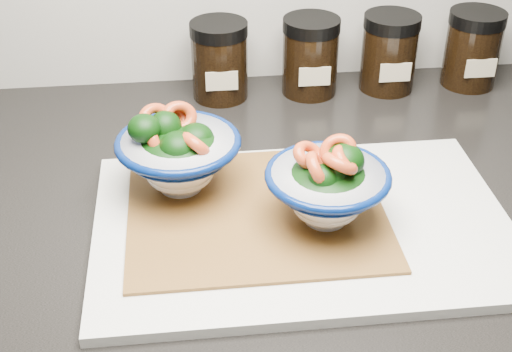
{
  "coord_description": "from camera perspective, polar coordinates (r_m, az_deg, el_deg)",
  "views": [
    {
      "loc": [
        -0.17,
        0.75,
        1.38
      ],
      "look_at": [
        -0.1,
        1.38,
        0.96
      ],
      "focal_mm": 50.0,
      "sensor_mm": 36.0,
      "label": 1
    }
  ],
  "objects": [
    {
      "name": "countertop",
      "position": [
        0.87,
        6.22,
        -1.51
      ],
      "size": [
        3.5,
        0.6,
        0.04
      ],
      "primitive_type": "cube",
      "color": "black",
      "rests_on": "cabinet"
    },
    {
      "name": "spice_jar_d",
      "position": [
        1.11,
        16.94,
        9.73
      ],
      "size": [
        0.08,
        0.08,
        0.11
      ],
      "color": "black",
      "rests_on": "countertop"
    },
    {
      "name": "spice_jar_b",
      "position": [
        1.04,
        4.36,
        9.55
      ],
      "size": [
        0.08,
        0.08,
        0.11
      ],
      "color": "black",
      "rests_on": "countertop"
    },
    {
      "name": "bowl_right",
      "position": [
        0.75,
        5.77,
        -0.86
      ],
      "size": [
        0.13,
        0.13,
        0.11
      ],
      "rotation": [
        0.0,
        0.0,
        0.44
      ],
      "color": "white",
      "rests_on": "bamboo_mat"
    },
    {
      "name": "bamboo_mat",
      "position": [
        0.78,
        -0.0,
        -2.8
      ],
      "size": [
        0.28,
        0.24,
        0.0
      ],
      "primitive_type": "cube",
      "color": "brown",
      "rests_on": "cutting_board"
    },
    {
      "name": "cutting_board",
      "position": [
        0.78,
        3.73,
        -3.9
      ],
      "size": [
        0.45,
        0.3,
        0.01
      ],
      "primitive_type": "cube",
      "color": "silver",
      "rests_on": "countertop"
    },
    {
      "name": "bowl_left",
      "position": [
        0.8,
        -6.26,
        1.81
      ],
      "size": [
        0.14,
        0.14,
        0.1
      ],
      "rotation": [
        0.0,
        0.0,
        -0.35
      ],
      "color": "white",
      "rests_on": "bamboo_mat"
    },
    {
      "name": "spice_jar_a",
      "position": [
        1.03,
        -2.93,
        9.23
      ],
      "size": [
        0.08,
        0.08,
        0.11
      ],
      "color": "black",
      "rests_on": "countertop"
    },
    {
      "name": "spice_jar_c",
      "position": [
        1.07,
        10.6,
        9.7
      ],
      "size": [
        0.08,
        0.08,
        0.11
      ],
      "color": "black",
      "rests_on": "countertop"
    }
  ]
}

